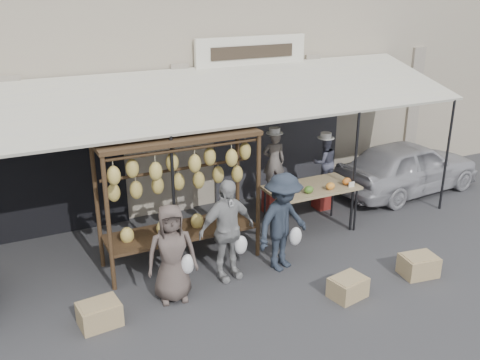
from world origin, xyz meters
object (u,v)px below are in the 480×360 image
object	(u,v)px
sedan	(408,166)
vendor_right	(324,162)
customer_right	(283,222)
customer_mid	(227,230)
produce_table	(312,189)
crate_near_b	(419,265)
crate_far	(99,314)
crate_near_a	(348,287)
vendor_left	(274,162)
customer_left	(172,253)
banana_rack	(179,175)

from	to	relation	value
sedan	vendor_right	bearing A→B (deg)	83.69
customer_right	customer_mid	bearing A→B (deg)	154.10
produce_table	crate_near_b	xyz separation A→B (m)	(0.69, -2.12, -0.70)
vendor_right	crate_far	bearing A→B (deg)	28.48
crate_near_b	crate_near_a	bearing A→B (deg)	-179.10
crate_far	customer_right	bearing A→B (deg)	4.87
customer_mid	customer_right	size ratio (longest dim) A/B	1.01
crate_near_b	crate_far	world-z (taller)	crate_near_b
vendor_left	customer_mid	bearing A→B (deg)	62.07
customer_left	sedan	bearing A→B (deg)	25.69
vendor_right	crate_far	xyz separation A→B (m)	(-5.07, -2.04, -0.84)
customer_mid	customer_right	world-z (taller)	customer_mid
customer_mid	crate_far	xyz separation A→B (m)	(-2.11, -0.38, -0.67)
vendor_right	crate_near_a	size ratio (longest dim) A/B	2.09
customer_left	crate_far	world-z (taller)	customer_left
banana_rack	vendor_right	world-z (taller)	banana_rack
customer_left	crate_far	size ratio (longest dim) A/B	2.73
customer_left	sedan	world-z (taller)	customer_left
customer_left	produce_table	bearing A→B (deg)	27.78
customer_left	crate_far	bearing A→B (deg)	-161.75
customer_left	customer_mid	world-z (taller)	customer_mid
vendor_left	vendor_right	bearing A→B (deg)	-175.75
customer_mid	banana_rack	bearing A→B (deg)	114.72
vendor_right	customer_mid	xyz separation A→B (m)	(-2.95, -1.66, -0.17)
vendor_left	vendor_right	size ratio (longest dim) A/B	1.13
crate_near_a	crate_near_b	size ratio (longest dim) A/B	0.94
crate_near_a	crate_far	bearing A→B (deg)	165.10
banana_rack	crate_near_a	size ratio (longest dim) A/B	4.95
vendor_right	customer_mid	world-z (taller)	customer_mid
banana_rack	customer_right	world-z (taller)	banana_rack
vendor_right	customer_mid	bearing A→B (deg)	35.91
customer_left	vendor_right	bearing A→B (deg)	34.72
banana_rack	sedan	bearing A→B (deg)	8.28
vendor_right	crate_near_b	xyz separation A→B (m)	(-0.14, -2.95, -0.84)
banana_rack	crate_far	distance (m)	2.45
vendor_right	crate_far	world-z (taller)	vendor_right
banana_rack	customer_right	size ratio (longest dim) A/B	1.57
customer_mid	crate_near_a	size ratio (longest dim) A/B	3.17
banana_rack	vendor_right	distance (m)	3.58
banana_rack	customer_mid	size ratio (longest dim) A/B	1.56
vendor_right	produce_table	bearing A→B (deg)	51.53
vendor_left	crate_far	distance (m)	4.72
produce_table	customer_left	size ratio (longest dim) A/B	1.12
customer_right	crate_near_a	bearing A→B (deg)	-87.77
crate_near_b	customer_right	bearing A→B (deg)	147.96
crate_far	customer_mid	bearing A→B (deg)	10.18
vendor_left	vendor_right	world-z (taller)	vendor_left
customer_left	crate_near_b	world-z (taller)	customer_left
vendor_left	crate_far	size ratio (longest dim) A/B	2.23
customer_mid	sedan	distance (m)	5.43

